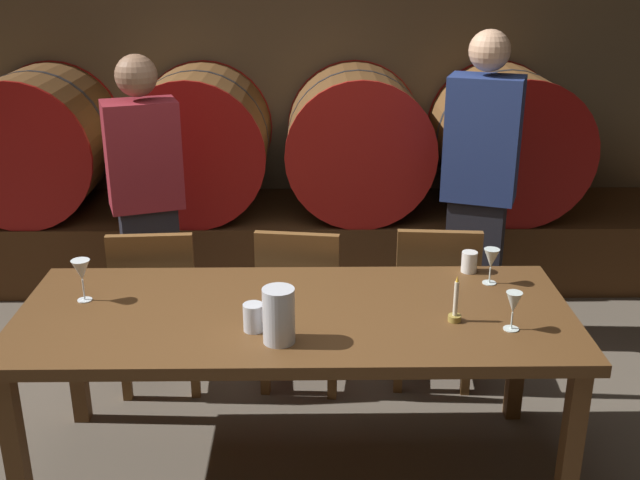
{
  "coord_description": "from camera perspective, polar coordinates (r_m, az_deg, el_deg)",
  "views": [
    {
      "loc": [
        0.24,
        -2.71,
        2.13
      ],
      "look_at": [
        0.28,
        0.25,
        1.0
      ],
      "focal_mm": 43.13,
      "sensor_mm": 36.0,
      "label": 1
    }
  ],
  "objects": [
    {
      "name": "guest_left",
      "position": [
        4.26,
        -12.72,
        2.72
      ],
      "size": [
        0.44,
        0.35,
        1.62
      ],
      "rotation": [
        0.0,
        0.0,
        3.47
      ],
      "color": "black",
      "rests_on": "ground"
    },
    {
      "name": "chair_left",
      "position": [
        3.89,
        -11.95,
        -4.48
      ],
      "size": [
        0.42,
        0.42,
        0.88
      ],
      "rotation": [
        0.0,
        0.0,
        3.2
      ],
      "color": "brown",
      "rests_on": "ground"
    },
    {
      "name": "back_wall",
      "position": [
        5.54,
        -3.28,
        13.06
      ],
      "size": [
        6.76,
        0.24,
        2.74
      ],
      "primitive_type": "cube",
      "color": "brown",
      "rests_on": "ground"
    },
    {
      "name": "pitcher",
      "position": [
        2.82,
        -3.08,
        -5.61
      ],
      "size": [
        0.12,
        0.12,
        0.21
      ],
      "color": "silver",
      "rests_on": "dining_table"
    },
    {
      "name": "wine_glass_center",
      "position": [
        2.99,
        14.16,
        -4.61
      ],
      "size": [
        0.06,
        0.06,
        0.16
      ],
      "color": "silver",
      "rests_on": "dining_table"
    },
    {
      "name": "chair_center",
      "position": [
        3.82,
        -1.44,
        -4.45
      ],
      "size": [
        0.45,
        0.45,
        0.88
      ],
      "rotation": [
        0.0,
        0.0,
        3.0
      ],
      "color": "brown",
      "rests_on": "ground"
    },
    {
      "name": "ground_plane",
      "position": [
        3.46,
        -4.73,
        -17.17
      ],
      "size": [
        8.79,
        8.79,
        0.0
      ],
      "primitive_type": "plane",
      "color": "brown"
    },
    {
      "name": "barrel_shelf",
      "position": [
        5.29,
        -3.27,
        -0.02
      ],
      "size": [
        6.09,
        0.9,
        0.47
      ],
      "primitive_type": "cube",
      "color": "#4C2D16",
      "rests_on": "ground"
    },
    {
      "name": "wine_barrel_center_right",
      "position": [
        5.08,
        2.78,
        7.35
      ],
      "size": [
        0.93,
        0.88,
        0.93
      ],
      "color": "brown",
      "rests_on": "barrel_shelf"
    },
    {
      "name": "wine_glass_left",
      "position": [
        3.27,
        -17.29,
        -2.21
      ],
      "size": [
        0.08,
        0.08,
        0.18
      ],
      "color": "white",
      "rests_on": "dining_table"
    },
    {
      "name": "chair_right",
      "position": [
        3.89,
        8.49,
        -4.22
      ],
      "size": [
        0.43,
        0.43,
        0.88
      ],
      "rotation": [
        0.0,
        0.0,
        3.06
      ],
      "color": "brown",
      "rests_on": "ground"
    },
    {
      "name": "cup_right",
      "position": [
        3.5,
        11.01,
        -1.6
      ],
      "size": [
        0.07,
        0.07,
        0.09
      ],
      "primitive_type": "cylinder",
      "color": "white",
      "rests_on": "dining_table"
    },
    {
      "name": "wine_glass_right",
      "position": [
        3.37,
        12.59,
        -1.42
      ],
      "size": [
        0.07,
        0.07,
        0.16
      ],
      "color": "silver",
      "rests_on": "dining_table"
    },
    {
      "name": "cup_left",
      "position": [
        2.93,
        -4.96,
        -5.73
      ],
      "size": [
        0.08,
        0.08,
        0.11
      ],
      "primitive_type": "cylinder",
      "color": "silver",
      "rests_on": "dining_table"
    },
    {
      "name": "wine_barrel_far_left",
      "position": [
        5.38,
        -20.19,
        6.84
      ],
      "size": [
        0.93,
        0.88,
        0.93
      ],
      "color": "brown",
      "rests_on": "barrel_shelf"
    },
    {
      "name": "wine_barrel_center_left",
      "position": [
        5.13,
        -9.02,
        7.24
      ],
      "size": [
        0.93,
        0.88,
        0.93
      ],
      "color": "brown",
      "rests_on": "barrel_shelf"
    },
    {
      "name": "candle_center",
      "position": [
        3.04,
        10.0,
        -5.07
      ],
      "size": [
        0.05,
        0.05,
        0.19
      ],
      "color": "olive",
      "rests_on": "dining_table"
    },
    {
      "name": "guest_right",
      "position": [
        4.24,
        11.7,
        3.65
      ],
      "size": [
        0.44,
        0.35,
        1.74
      ],
      "rotation": [
        0.0,
        0.0,
        2.8
      ],
      "color": "black",
      "rests_on": "ground"
    },
    {
      "name": "dining_table",
      "position": [
        3.13,
        -1.85,
        -6.45
      ],
      "size": [
        2.23,
        0.89,
        0.76
      ],
      "color": "brown",
      "rests_on": "ground"
    },
    {
      "name": "wine_barrel_far_right",
      "position": [
        5.24,
        13.64,
        7.19
      ],
      "size": [
        0.93,
        0.88,
        0.93
      ],
      "color": "brown",
      "rests_on": "barrel_shelf"
    }
  ]
}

